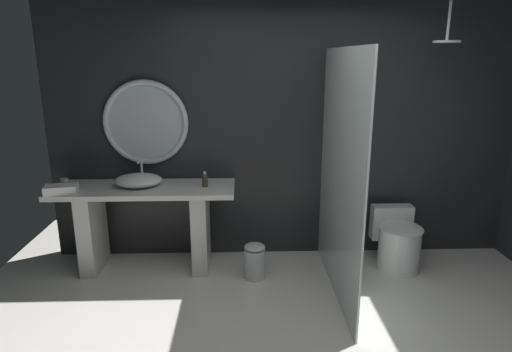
# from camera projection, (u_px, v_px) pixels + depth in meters

# --- Properties ---
(back_wall_panel) EXTENTS (4.80, 0.10, 2.60)m
(back_wall_panel) POSITION_uv_depth(u_px,v_px,m) (288.00, 131.00, 4.44)
(back_wall_panel) COLOR #232326
(back_wall_panel) RESTS_ON ground_plane
(vanity_counter) EXTENTS (1.72, 0.58, 0.83)m
(vanity_counter) POSITION_uv_depth(u_px,v_px,m) (146.00, 218.00, 4.25)
(vanity_counter) COLOR silver
(vanity_counter) RESTS_ON ground_plane
(vessel_sink) EXTENTS (0.45, 0.37, 0.23)m
(vessel_sink) POSITION_uv_depth(u_px,v_px,m) (138.00, 180.00, 4.18)
(vessel_sink) COLOR white
(vessel_sink) RESTS_ON vanity_counter
(tumbler_cup) EXTENTS (0.08, 0.08, 0.08)m
(tumbler_cup) POSITION_uv_depth(u_px,v_px,m) (64.00, 183.00, 4.16)
(tumbler_cup) COLOR silver
(tumbler_cup) RESTS_ON vanity_counter
(soap_dispenser) EXTENTS (0.05, 0.05, 0.15)m
(soap_dispenser) POSITION_uv_depth(u_px,v_px,m) (205.00, 180.00, 4.16)
(soap_dispenser) COLOR #3D3323
(soap_dispenser) RESTS_ON vanity_counter
(round_wall_mirror) EXTENTS (0.83, 0.05, 0.83)m
(round_wall_mirror) POSITION_uv_depth(u_px,v_px,m) (146.00, 123.00, 4.28)
(round_wall_mirror) COLOR silver
(shower_glass_panel) EXTENTS (0.02, 1.59, 2.11)m
(shower_glass_panel) POSITION_uv_depth(u_px,v_px,m) (340.00, 177.00, 3.70)
(shower_glass_panel) COLOR silver
(shower_glass_panel) RESTS_ON ground_plane
(rain_shower_head) EXTENTS (0.23, 0.23, 0.35)m
(rain_shower_head) POSITION_uv_depth(u_px,v_px,m) (447.00, 39.00, 3.83)
(rain_shower_head) COLOR silver
(toilet) EXTENTS (0.42, 0.57, 0.57)m
(toilet) POSITION_uv_depth(u_px,v_px,m) (397.00, 242.00, 4.32)
(toilet) COLOR white
(toilet) RESTS_ON ground_plane
(waste_bin) EXTENTS (0.20, 0.20, 0.34)m
(waste_bin) POSITION_uv_depth(u_px,v_px,m) (255.00, 261.00, 4.13)
(waste_bin) COLOR silver
(waste_bin) RESTS_ON ground_plane
(folded_hand_towel) EXTENTS (0.31, 0.22, 0.08)m
(folded_hand_towel) POSITION_uv_depth(u_px,v_px,m) (61.00, 189.00, 3.96)
(folded_hand_towel) COLOR white
(folded_hand_towel) RESTS_ON vanity_counter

